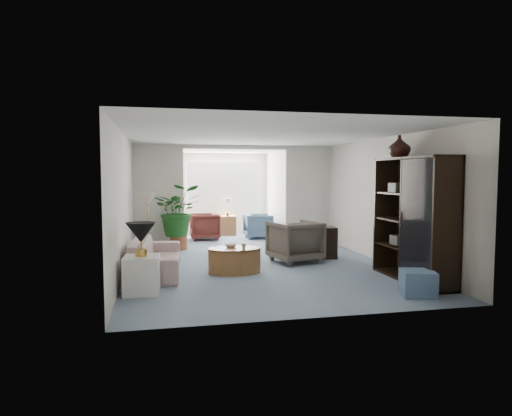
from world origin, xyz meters
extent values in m
plane|color=#7B88A2|center=(0.00, 0.00, 0.00)|extent=(6.00, 6.00, 0.00)
plane|color=#7B88A2|center=(0.00, 4.10, 0.00)|extent=(2.60, 2.60, 0.00)
cube|color=white|center=(-1.90, 3.00, 1.25)|extent=(1.20, 0.12, 2.50)
cube|color=white|center=(1.90, 3.00, 1.25)|extent=(1.20, 0.12, 2.50)
cube|color=white|center=(0.00, 3.00, 2.45)|extent=(2.60, 0.12, 0.10)
cube|color=white|center=(0.00, 5.18, 1.40)|extent=(2.20, 0.02, 1.50)
cube|color=white|center=(0.00, 5.15, 1.40)|extent=(2.20, 0.02, 1.50)
cube|color=#B2A48F|center=(2.46, -0.10, 1.70)|extent=(0.04, 0.50, 0.40)
imported|color=beige|center=(-1.96, -0.02, 0.31)|extent=(0.95, 2.16, 0.62)
cube|color=white|center=(-2.16, -1.37, 0.28)|extent=(0.54, 0.54, 0.56)
cone|color=black|center=(-2.16, -1.37, 0.91)|extent=(0.44, 0.44, 0.30)
cone|color=beige|center=(-2.12, 1.51, 1.25)|extent=(0.36, 0.36, 0.28)
cylinder|color=brown|center=(-0.58, -0.25, 0.23)|extent=(1.19, 1.19, 0.45)
imported|color=silver|center=(-0.63, -0.15, 0.48)|extent=(0.29, 0.29, 0.06)
imported|color=beige|center=(-0.43, -0.35, 0.49)|extent=(0.12, 0.12, 0.09)
imported|color=#584F45|center=(0.78, 0.51, 0.42)|extent=(1.10, 1.12, 0.84)
cube|color=black|center=(1.48, 0.81, 0.33)|extent=(0.59, 0.49, 0.66)
cube|color=black|center=(2.23, -1.44, 1.03)|extent=(0.49, 1.85, 2.05)
imported|color=black|center=(2.23, -0.94, 2.25)|extent=(0.38, 0.38, 0.40)
cube|color=slate|center=(1.79, -2.34, 0.18)|extent=(0.58, 0.58, 0.37)
cylinder|color=#A95531|center=(-1.45, 2.55, 0.16)|extent=(0.40, 0.40, 0.32)
imported|color=#1E561D|center=(-1.45, 2.55, 0.93)|extent=(1.10, 0.95, 1.22)
imported|color=slate|center=(0.81, 4.06, 0.34)|extent=(0.76, 0.74, 0.68)
imported|color=maroon|center=(-0.69, 4.06, 0.36)|extent=(0.80, 0.78, 0.72)
cube|color=brown|center=(0.06, 4.81, 0.28)|extent=(0.47, 0.37, 0.57)
cube|color=#54524F|center=(2.18, -1.07, 1.54)|extent=(0.30, 0.26, 0.16)
cube|color=#2B2925|center=(2.18, -1.97, 0.64)|extent=(0.30, 0.26, 0.16)
cube|color=#33312E|center=(2.18, -1.17, 0.64)|extent=(0.30, 0.26, 0.16)
cube|color=#3F3C3A|center=(2.18, -1.70, 1.09)|extent=(0.30, 0.26, 0.16)
cube|color=#2C2622|center=(2.18, -1.82, 1.54)|extent=(0.30, 0.26, 0.16)
camera|label=1|loc=(-1.88, -8.17, 1.76)|focal=31.69mm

